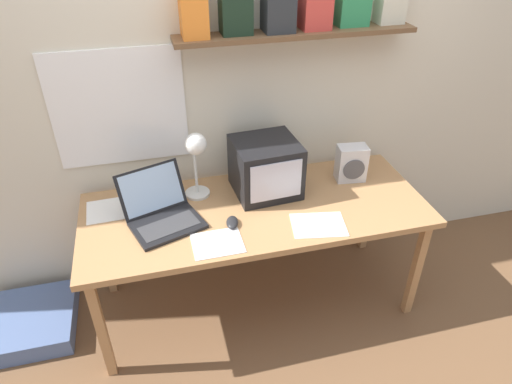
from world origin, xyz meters
TOP-DOWN VIEW (x-y plane):
  - ground_plane at (0.00, 0.00)m, footprint 12.00×12.00m
  - back_wall at (0.01, 0.44)m, footprint 5.60×0.24m
  - corner_desk at (0.00, 0.00)m, footprint 1.84×0.74m
  - crt_monitor at (0.09, 0.15)m, footprint 0.37×0.36m
  - laptop at (-0.50, 0.02)m, footprint 0.44×0.44m
  - desk_lamp at (-0.28, 0.15)m, footprint 0.14×0.19m
  - juice_glass at (0.32, 0.26)m, footprint 0.08×0.08m
  - space_heater at (0.60, 0.14)m, footprint 0.18×0.13m
  - computer_mouse at (-0.15, -0.12)m, footprint 0.08×0.12m
  - printed_handout at (-0.76, 0.17)m, footprint 0.25×0.22m
  - loose_paper_near_laptop at (0.27, -0.23)m, footprint 0.30×0.25m
  - open_notebook at (-0.25, -0.24)m, footprint 0.24×0.20m
  - floor_cushion at (-1.31, 0.10)m, footprint 0.49×0.49m

SIDE VIEW (x-z plane):
  - ground_plane at x=0.00m, z-range 0.00..0.00m
  - floor_cushion at x=-1.31m, z-range 0.00..0.11m
  - corner_desk at x=0.00m, z-range 0.30..1.00m
  - printed_handout at x=-0.76m, z-range 0.70..0.71m
  - open_notebook at x=-0.25m, z-range 0.70..0.71m
  - loose_paper_near_laptop at x=0.27m, z-range 0.70..0.71m
  - computer_mouse at x=-0.15m, z-range 0.70..0.74m
  - laptop at x=-0.50m, z-range 0.64..0.89m
  - juice_glass at x=0.32m, z-range 0.70..0.85m
  - space_heater at x=0.60m, z-range 0.70..0.92m
  - crt_monitor at x=0.09m, z-range 0.70..1.01m
  - desk_lamp at x=-0.28m, z-range 0.79..1.20m
  - back_wall at x=0.01m, z-range 0.01..2.61m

